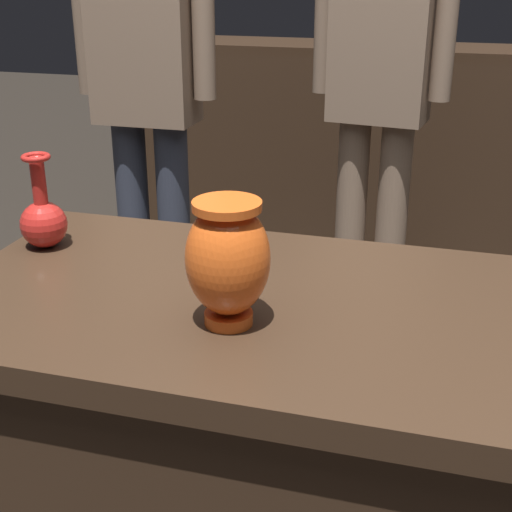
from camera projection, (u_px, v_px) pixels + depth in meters
name	position (u px, v px, depth m)	size (l,w,h in m)	color
display_plinth	(279.00, 484.00, 1.39)	(1.20, 0.64, 0.80)	#382619
back_display_shelf	(396.00, 157.00, 3.31)	(2.60, 0.40, 0.99)	#382619
vase_centerpiece	(228.00, 259.00, 1.12)	(0.13, 0.13, 0.21)	#E55B1E
vase_tall_behind	(43.00, 218.00, 1.45)	(0.09, 0.09, 0.19)	red
shelf_vase_far_left	(173.00, 22.00, 3.29)	(0.08, 0.08, 0.15)	gray
visitor_near_left	(145.00, 69.00, 2.30)	(0.47, 0.20, 1.72)	#333847
visitor_center_back	(380.00, 71.00, 2.39)	(0.47, 0.22, 1.68)	#846B56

